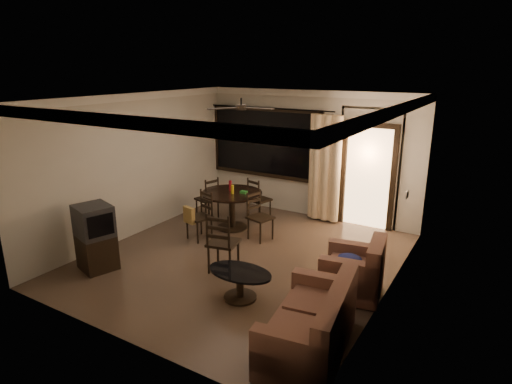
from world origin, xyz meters
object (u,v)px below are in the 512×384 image
Objects in this scene: dining_chair_north at (259,207)px; dining_table at (232,200)px; tv_cabinet at (95,237)px; armchair at (356,272)px; coffee_table at (240,280)px; side_chair at (223,253)px; dining_chair_west at (208,206)px; dining_chair_south at (199,224)px; dining_chair_east at (260,226)px; sofa at (313,327)px.

dining_table is at bearing 90.11° from dining_chair_north.
armchair is (4.00, 1.40, -0.20)m from tv_cabinet.
dining_chair_north reaches higher than coffee_table.
coffee_table is 0.95× the size of side_chair.
dining_chair_west is at bearing 149.51° from armchair.
dining_table is 0.85m from dining_chair_north.
dining_chair_north is at bearing 133.24° from dining_chair_west.
dining_chair_north is 0.97× the size of armchair.
dining_chair_south is 1.48m from side_chair.
dining_chair_west is 0.95× the size of coffee_table.
dining_chair_east is at bearing 73.04° from tv_cabinet.
dining_chair_south is at bearing 142.40° from coffee_table.
coffee_table is (1.49, -3.06, 0.01)m from dining_chair_north.
sofa is (2.90, -3.65, 0.06)m from dining_chair_north.
sofa is (3.33, -2.06, 0.03)m from dining_chair_south.
dining_chair_south is 2.42m from coffee_table.
dining_table is 1.32× the size of dining_chair_north.
side_chair is (1.87, 1.01, -0.25)m from tv_cabinet.
dining_chair_west and dining_chair_south have the same top height.
tv_cabinet is (-1.11, -3.48, 0.28)m from dining_chair_north.
tv_cabinet is (-0.09, -2.94, 0.28)m from dining_chair_west.
sofa is at bearing -16.51° from dining_chair_south.
dining_chair_south is 2.02m from tv_cabinet.
dining_chair_north is 3.66m from tv_cabinet.
dining_chair_north is at bearing 120.40° from sofa.
sofa is at bearing -42.97° from dining_table.
armchair is at bearing 36.75° from tv_cabinet.
sofa is (3.91, -3.11, 0.06)m from dining_chair_west.
dining_chair_south is 3.36m from armchair.
armchair is 2.16m from side_chair.
tv_cabinet is at bearing 13.50° from dining_chair_west.
armchair reaches higher than coffee_table.
side_chair is at bearing 58.02° from dining_chair_west.
dining_chair_south is 1.64m from dining_chair_north.
sofa is (4.00, -0.17, -0.22)m from tv_cabinet.
sofa is at bearing -98.80° from armchair.
dining_chair_south is at bearing 44.30° from dining_chair_west.
armchair is at bearing 83.85° from dining_chair_west.
side_chair is at bearing 122.52° from dining_chair_north.
armchair is (-0.01, 1.58, 0.02)m from sofa.
tv_cabinet is (-1.71, -2.50, 0.28)m from dining_chair_east.
sofa is 1.58m from armchair.
dining_chair_west is 1.00× the size of dining_chair_east.
side_chair is (-0.72, 0.60, 0.02)m from coffee_table.
tv_cabinet reaches higher than dining_table.
dining_table is 1.32× the size of dining_chair_east.
dining_chair_east reaches higher than coffee_table.
dining_chair_north is (1.01, 0.54, 0.00)m from dining_chair_west.
dining_table is 3.37m from armchair.
sofa is (3.10, -2.89, -0.28)m from dining_table.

